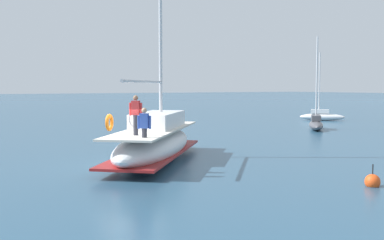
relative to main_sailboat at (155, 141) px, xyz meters
name	(u,v)px	position (x,y,z in m)	size (l,w,h in m)	color
ground_plane	(130,169)	(1.31, -1.84, -0.91)	(400.00, 400.00, 0.00)	#284C66
main_sailboat	(155,141)	(0.00, 0.00, 0.00)	(8.75, 8.20, 13.36)	silver
moored_sloop_near	(316,123)	(-6.95, 17.73, -0.40)	(3.96, 3.90, 7.28)	#4C4C51
moored_catamaran	(322,116)	(-13.59, 25.58, -0.42)	(3.91, 3.64, 6.74)	silver
mooring_buoy	(372,182)	(8.76, 3.80, -0.75)	(0.53, 0.53, 0.86)	#EA4C19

